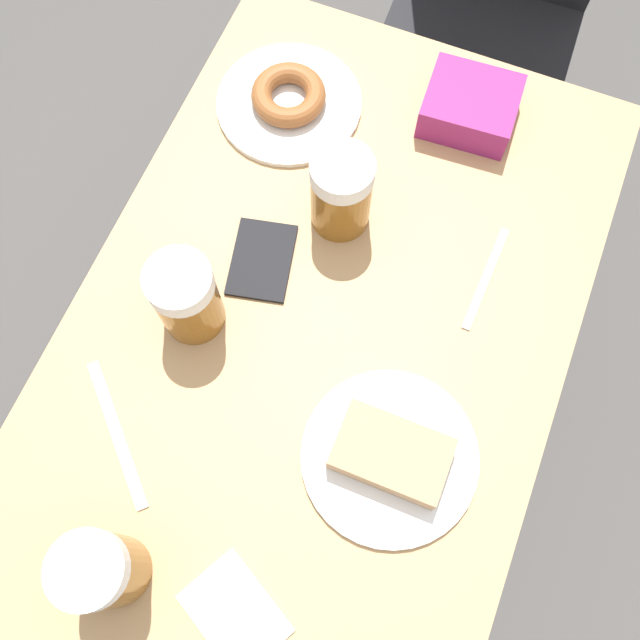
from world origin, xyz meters
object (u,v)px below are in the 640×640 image
object	(u,v)px
fork	(486,278)
knife	(117,433)
beer_mug_center	(186,298)
passport_near_edge	(262,260)
blue_pouch	(470,107)
plate_with_cake	(391,455)
beer_mug_left	(102,570)
plate_with_donut	(289,100)
napkin_folded	(235,613)
beer_mug_right	(341,192)

from	to	relation	value
fork	knife	size ratio (longest dim) A/B	1.04
beer_mug_center	fork	size ratio (longest dim) A/B	0.83
fork	passport_near_edge	world-z (taller)	passport_near_edge
beer_mug_center	passport_near_edge	size ratio (longest dim) A/B	1.01
knife	blue_pouch	size ratio (longest dim) A/B	1.13
plate_with_cake	beer_mug_left	distance (m)	0.38
beer_mug_center	passport_near_edge	xyz separation A→B (m)	(0.05, 0.12, -0.07)
plate_with_donut	knife	world-z (taller)	plate_with_donut
blue_pouch	napkin_folded	bearing A→B (deg)	-92.89
beer_mug_right	beer_mug_center	bearing A→B (deg)	-120.49
knife	fork	bearing A→B (deg)	45.82
fork	napkin_folded	bearing A→B (deg)	-105.53
beer_mug_center	blue_pouch	size ratio (longest dim) A/B	0.97
plate_with_cake	beer_mug_right	world-z (taller)	beer_mug_right
napkin_folded	passport_near_edge	size ratio (longest dim) A/B	1.09
knife	napkin_folded	bearing A→B (deg)	-31.15
beer_mug_left	beer_mug_right	bearing A→B (deg)	82.45
knife	blue_pouch	distance (m)	0.72
blue_pouch	passport_near_edge	bearing A→B (deg)	-119.97
beer_mug_center	passport_near_edge	distance (m)	0.15
napkin_folded	blue_pouch	bearing A→B (deg)	87.11
passport_near_edge	blue_pouch	size ratio (longest dim) A/B	0.95
beer_mug_left	plate_with_donut	bearing A→B (deg)	95.67
blue_pouch	beer_mug_center	bearing A→B (deg)	-118.77
plate_with_cake	fork	distance (m)	0.30
plate_with_cake	plate_with_donut	distance (m)	0.59
beer_mug_right	fork	world-z (taller)	beer_mug_right
beer_mug_right	passport_near_edge	distance (m)	0.15
plate_with_cake	napkin_folded	bearing A→B (deg)	-113.84
beer_mug_center	knife	distance (m)	0.21
plate_with_donut	blue_pouch	xyz separation A→B (m)	(0.27, 0.08, 0.02)
beer_mug_right	fork	size ratio (longest dim) A/B	0.83
plate_with_cake	plate_with_donut	world-z (taller)	plate_with_cake
plate_with_donut	beer_mug_right	world-z (taller)	beer_mug_right
beer_mug_right	knife	distance (m)	0.46
fork	knife	bearing A→B (deg)	-134.18
beer_mug_left	beer_mug_right	xyz separation A→B (m)	(0.08, 0.58, 0.00)
plate_with_donut	knife	distance (m)	0.58
blue_pouch	beer_mug_left	bearing A→B (deg)	-103.71
beer_mug_right	passport_near_edge	size ratio (longest dim) A/B	1.01
beer_mug_center	beer_mug_right	world-z (taller)	same
beer_mug_center	blue_pouch	world-z (taller)	beer_mug_center
beer_mug_right	napkin_folded	size ratio (longest dim) A/B	0.93
napkin_folded	passport_near_edge	xyz separation A→B (m)	(-0.16, 0.46, 0.00)
beer_mug_center	napkin_folded	world-z (taller)	beer_mug_center
plate_with_donut	beer_mug_center	size ratio (longest dim) A/B	1.63
beer_mug_left	beer_mug_right	world-z (taller)	same
beer_mug_right	plate_with_cake	bearing A→B (deg)	-58.18
plate_with_donut	napkin_folded	size ratio (longest dim) A/B	1.51
napkin_folded	passport_near_edge	distance (m)	0.49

